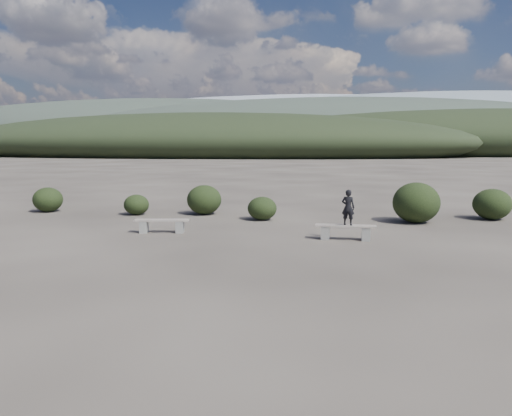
# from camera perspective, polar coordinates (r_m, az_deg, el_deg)

# --- Properties ---
(ground) EXTENTS (1200.00, 1200.00, 0.00)m
(ground) POSITION_cam_1_polar(r_m,az_deg,el_deg) (9.89, -6.02, -8.91)
(ground) COLOR #332D27
(ground) RESTS_ON ground
(bench_left) EXTENTS (1.71, 0.62, 0.42)m
(bench_left) POSITION_cam_1_polar(r_m,az_deg,el_deg) (15.75, -10.71, -1.89)
(bench_left) COLOR slate
(bench_left) RESTS_ON ground
(bench_right) EXTENTS (1.74, 0.40, 0.43)m
(bench_right) POSITION_cam_1_polar(r_m,az_deg,el_deg) (14.58, 10.19, -2.59)
(bench_right) COLOR slate
(bench_right) RESTS_ON ground
(seated_person) EXTENTS (0.43, 0.34, 1.03)m
(seated_person) POSITION_cam_1_polar(r_m,az_deg,el_deg) (14.48, 10.48, 0.07)
(seated_person) COLOR black
(seated_person) RESTS_ON bench_right
(shrub_a) EXTENTS (0.96, 0.96, 0.79)m
(shrub_a) POSITION_cam_1_polar(r_m,az_deg,el_deg) (19.85, -13.51, 0.37)
(shrub_a) COLOR black
(shrub_a) RESTS_ON ground
(shrub_b) EXTENTS (1.34, 1.34, 1.15)m
(shrub_b) POSITION_cam_1_polar(r_m,az_deg,el_deg) (19.51, -5.94, 0.95)
(shrub_b) COLOR black
(shrub_b) RESTS_ON ground
(shrub_c) EXTENTS (1.06, 1.06, 0.84)m
(shrub_c) POSITION_cam_1_polar(r_m,az_deg,el_deg) (18.01, 0.71, -0.04)
(shrub_c) COLOR black
(shrub_c) RESTS_ON ground
(shrub_d) EXTENTS (1.62, 1.62, 1.41)m
(shrub_d) POSITION_cam_1_polar(r_m,az_deg,el_deg) (18.24, 17.84, 0.59)
(shrub_d) COLOR black
(shrub_d) RESTS_ON ground
(shrub_e) EXTENTS (1.35, 1.35, 1.12)m
(shrub_e) POSITION_cam_1_polar(r_m,az_deg,el_deg) (20.02, 25.38, 0.39)
(shrub_e) COLOR black
(shrub_e) RESTS_ON ground
(shrub_f) EXTENTS (1.17, 1.17, 0.99)m
(shrub_f) POSITION_cam_1_polar(r_m,az_deg,el_deg) (21.83, -22.69, 0.89)
(shrub_f) COLOR black
(shrub_f) RESTS_ON ground
(mountain_ridges) EXTENTS (500.00, 400.00, 56.00)m
(mountain_ridges) POSITION_cam_1_polar(r_m,az_deg,el_deg) (348.46, 7.39, 8.77)
(mountain_ridges) COLOR black
(mountain_ridges) RESTS_ON ground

